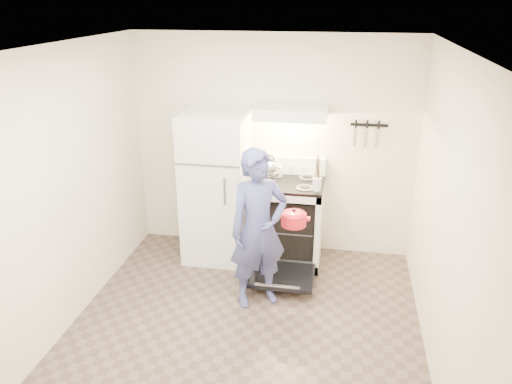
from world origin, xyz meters
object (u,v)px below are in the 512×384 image
stove_body (288,223)px  dutch_oven (294,220)px  refrigerator (217,187)px  person (259,229)px  tea_kettle (269,166)px

stove_body → dutch_oven: size_ratio=2.88×
refrigerator → stove_body: (0.81, 0.02, -0.39)m
refrigerator → person: (0.63, -0.87, -0.06)m
tea_kettle → dutch_oven: bearing=-64.1°
refrigerator → tea_kettle: refrigerator is taller
dutch_oven → person: bearing=-142.4°
refrigerator → tea_kettle: bearing=11.9°
refrigerator → stove_body: 0.90m
refrigerator → tea_kettle: 0.63m
person → stove_body: bearing=47.1°
tea_kettle → dutch_oven: size_ratio=0.85×
tea_kettle → dutch_oven: 0.88m
refrigerator → person: size_ratio=1.08×
stove_body → person: person is taller
dutch_oven → refrigerator: bearing=146.0°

